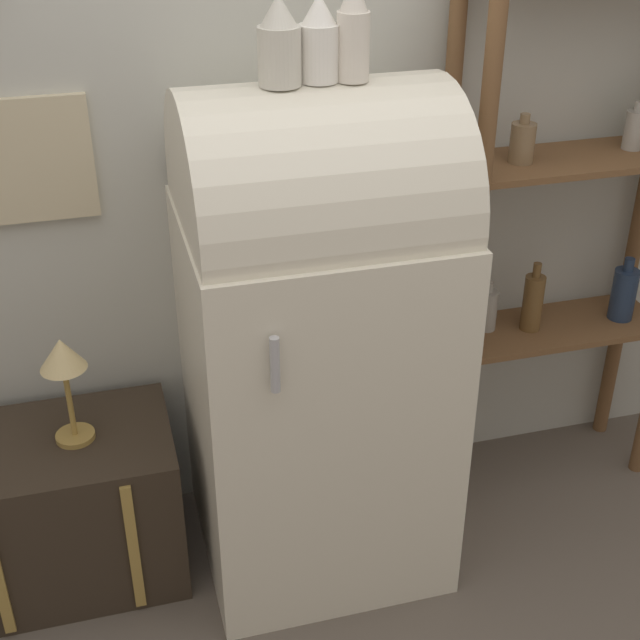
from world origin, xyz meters
TOP-DOWN VIEW (x-y plane):
  - ground_plane at (0.00, 0.00)m, footprint 12.00×12.00m
  - wall_back at (-0.00, 0.57)m, footprint 7.00×0.09m
  - refrigerator at (-0.00, 0.22)m, footprint 0.70×0.69m
  - suitcase_trunk at (-0.75, 0.29)m, footprint 0.66×0.45m
  - shelf_unit at (0.85, 0.38)m, footprint 0.76×0.29m
  - vase_left at (-0.09, 0.21)m, footprint 0.10×0.10m
  - vase_center at (0.01, 0.22)m, footprint 0.10×0.10m
  - vase_right at (0.09, 0.21)m, footprint 0.08×0.08m
  - desk_lamp at (-0.69, 0.29)m, footprint 0.13×0.13m

SIDE VIEW (x-z plane):
  - ground_plane at x=0.00m, z-range 0.00..0.00m
  - suitcase_trunk at x=-0.75m, z-range 0.00..0.49m
  - desk_lamp at x=-0.69m, z-range 0.57..0.90m
  - refrigerator at x=0.00m, z-range 0.03..1.50m
  - shelf_unit at x=0.85m, z-range 0.10..1.83m
  - wall_back at x=0.00m, z-range 0.00..2.70m
  - vase_center at x=0.01m, z-range 1.46..1.67m
  - vase_left at x=-0.09m, z-range 1.46..1.67m
  - vase_right at x=0.09m, z-range 1.46..1.71m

